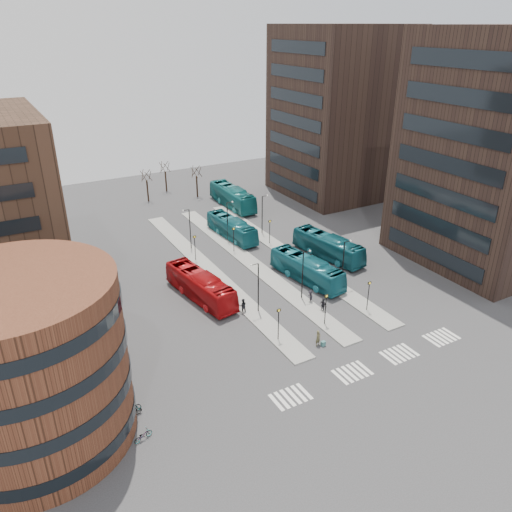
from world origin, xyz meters
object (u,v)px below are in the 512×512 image
bicycle_far (130,408)px  commuter_c (310,296)px  teal_bus_c (328,246)px  bicycle_near (143,435)px  teal_bus_d (232,197)px  teal_bus_b (232,228)px  suitcase (323,344)px  teal_bus_a (307,269)px  commuter_a (243,306)px  red_bus (200,286)px  commuter_b (323,305)px  bicycle_mid (132,412)px  traveller (318,338)px

bicycle_far → commuter_c: bearing=-66.2°
teal_bus_c → bicycle_near: teal_bus_c is taller
teal_bus_d → commuter_c: teal_bus_d is taller
teal_bus_c → commuter_c: 13.09m
teal_bus_b → teal_bus_c: bearing=-61.0°
suitcase → commuter_c: (3.95, 8.02, 0.49)m
suitcase → teal_bus_b: size_ratio=0.05×
suitcase → bicycle_far: bearing=177.0°
teal_bus_a → teal_bus_c: size_ratio=0.98×
teal_bus_b → commuter_a: bearing=-117.9°
red_bus → commuter_a: 6.19m
commuter_c → red_bus: bearing=-110.7°
red_bus → commuter_b: size_ratio=7.13×
teal_bus_d → bicycle_mid: teal_bus_d is taller
teal_bus_c → commuter_a: 18.93m
suitcase → teal_bus_c: bearing=49.8°
teal_bus_b → teal_bus_c: size_ratio=0.95×
teal_bus_b → bicycle_near: (-24.80, -33.50, -1.13)m
traveller → commuter_c: (4.37, 7.67, -0.12)m
traveller → bicycle_far: (-19.70, -0.13, -0.39)m
red_bus → teal_bus_a: bearing=-19.1°
traveller → bicycle_far: size_ratio=0.95×
commuter_b → commuter_c: commuter_b is taller
teal_bus_c → suitcase: bearing=-137.2°
bicycle_mid → commuter_a: bearing=-65.3°
suitcase → bicycle_near: size_ratio=0.32×
commuter_b → traveller: bearing=127.8°
teal_bus_b → bicycle_far: (-24.80, -29.95, -1.08)m
teal_bus_b → traveller: teal_bus_b is taller
teal_bus_c → bicycle_near: (-33.42, -20.47, -1.22)m
commuter_a → commuter_b: bearing=172.6°
red_bus → bicycle_far: red_bus is taller
teal_bus_c → bicycle_near: bearing=-157.9°
teal_bus_d → traveller: 44.14m
teal_bus_c → bicycle_near: 39.21m
teal_bus_b → commuter_c: size_ratio=7.42×
commuter_c → teal_bus_a: bearing=162.8°
red_bus → bicycle_mid: size_ratio=7.03×
bicycle_mid → teal_bus_c: bearing=-70.2°
teal_bus_d → commuter_a: 36.50m
teal_bus_c → commuter_b: (-9.32, -11.65, -0.81)m
red_bus → commuter_c: 13.18m
teal_bus_b → commuter_c: bearing=-96.4°
bicycle_mid → red_bus: bearing=-47.8°
teal_bus_a → bicycle_near: 31.26m
red_bus → bicycle_mid: 20.45m
suitcase → commuter_a: bearing=110.5°
commuter_b → bicycle_mid: bearing=92.2°
teal_bus_a → bicycle_far: teal_bus_a is taller
suitcase → commuter_b: (3.98, 5.48, 0.57)m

